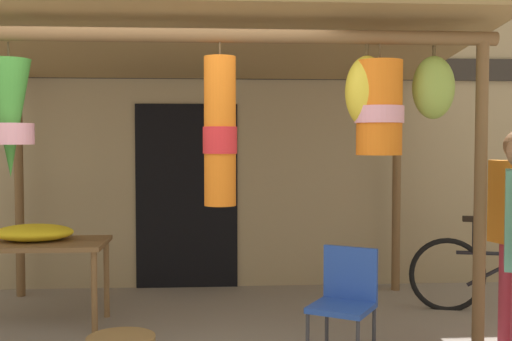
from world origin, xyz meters
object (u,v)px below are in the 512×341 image
display_table (34,251)px  parked_bicycle (505,275)px  flower_heap_on_table (35,233)px  folding_chair (345,296)px

display_table → parked_bicycle: bearing=2.8°
flower_heap_on_table → parked_bicycle: 4.27m
folding_chair → parked_bicycle: 2.20m
folding_chair → parked_bicycle: parked_bicycle is taller
display_table → folding_chair: (2.47, -1.08, -0.16)m
flower_heap_on_table → parked_bicycle: parked_bicycle is taller
display_table → flower_heap_on_table: 0.16m
display_table → parked_bicycle: 4.26m
display_table → folding_chair: 2.70m
flower_heap_on_table → parked_bicycle: (4.24, 0.17, -0.47)m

